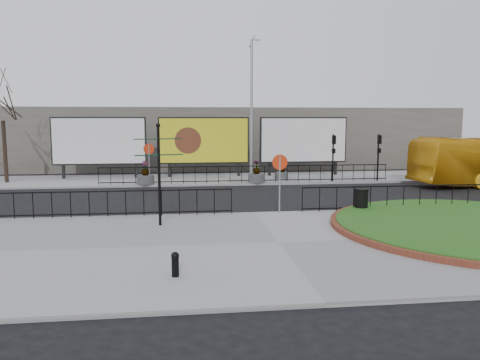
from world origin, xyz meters
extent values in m
plane|color=black|center=(0.00, 0.00, 0.00)|extent=(90.00, 90.00, 0.00)
cube|color=gray|center=(0.00, -5.00, 0.06)|extent=(30.00, 10.00, 0.12)
cube|color=gray|center=(0.00, 12.00, 0.06)|extent=(44.00, 6.00, 0.12)
cylinder|color=brown|center=(7.50, -4.00, 0.21)|extent=(10.40, 10.40, 0.18)
cylinder|color=#1B4C14|center=(7.50, -4.00, 0.23)|extent=(10.00, 10.00, 0.22)
cylinder|color=gray|center=(-5.00, 9.40, 1.32)|extent=(0.07, 0.07, 2.40)
cylinder|color=#B2280B|center=(-5.00, 9.40, 2.27)|extent=(0.64, 0.03, 0.64)
cylinder|color=white|center=(-5.00, 9.42, 2.27)|extent=(0.50, 0.03, 0.50)
cylinder|color=gray|center=(1.00, -0.40, 1.32)|extent=(0.07, 0.07, 2.40)
cylinder|color=#B2280B|center=(1.00, -0.40, 2.27)|extent=(0.64, 0.03, 0.64)
cylinder|color=white|center=(1.00, -0.38, 2.27)|extent=(0.50, 0.03, 0.50)
cube|color=black|center=(-10.90, 13.00, 0.62)|extent=(0.18, 0.18, 1.00)
cube|color=black|center=(-6.10, 13.00, 0.62)|extent=(0.18, 0.18, 1.00)
cube|color=black|center=(-8.50, 13.00, 2.62)|extent=(6.20, 0.25, 3.20)
cube|color=silver|center=(-8.50, 12.84, 2.62)|extent=(6.00, 0.06, 3.00)
cube|color=black|center=(-3.90, 13.00, 0.62)|extent=(0.18, 0.18, 1.00)
cube|color=black|center=(0.90, 13.00, 0.62)|extent=(0.18, 0.18, 1.00)
cube|color=black|center=(-1.50, 13.00, 2.62)|extent=(6.20, 0.25, 3.20)
cube|color=gold|center=(-1.50, 12.84, 2.62)|extent=(6.00, 0.06, 3.00)
cube|color=black|center=(3.10, 13.00, 0.62)|extent=(0.18, 0.18, 1.00)
cube|color=black|center=(7.90, 13.00, 0.62)|extent=(0.18, 0.18, 1.00)
cube|color=black|center=(5.50, 13.00, 2.62)|extent=(6.20, 0.25, 3.20)
cube|color=silver|center=(5.50, 12.84, 2.62)|extent=(6.00, 0.06, 3.00)
cylinder|color=gray|center=(1.50, 11.00, 4.62)|extent=(0.18, 0.18, 9.00)
cylinder|color=gray|center=(1.50, 11.00, 8.97)|extent=(0.43, 0.10, 0.77)
cube|color=gray|center=(1.85, 11.00, 9.07)|extent=(0.35, 0.15, 0.12)
cylinder|color=black|center=(6.50, 9.40, 1.62)|extent=(0.10, 0.10, 3.00)
cube|color=black|center=(6.50, 9.28, 2.77)|extent=(0.22, 0.18, 0.55)
cube|color=black|center=(6.50, 9.28, 2.07)|extent=(0.20, 0.16, 0.30)
cylinder|color=black|center=(9.50, 9.40, 1.62)|extent=(0.10, 0.10, 3.00)
cube|color=black|center=(9.50, 9.28, 2.77)|extent=(0.22, 0.18, 0.55)
cube|color=black|center=(9.50, 9.28, 2.07)|extent=(0.20, 0.16, 0.30)
cube|color=#645F58|center=(0.00, 22.00, 2.50)|extent=(40.00, 10.00, 5.00)
cylinder|color=black|center=(-3.85, -2.03, 1.93)|extent=(0.10, 0.10, 3.63)
sphere|color=black|center=(-3.85, -2.03, 3.80)|extent=(0.16, 0.16, 0.16)
cube|color=black|center=(-4.29, -2.12, 3.31)|extent=(0.86, 0.32, 0.03)
cube|color=black|center=(-3.42, -1.88, 3.31)|extent=(0.85, 0.43, 0.03)
cube|color=black|center=(-4.28, -2.16, 2.73)|extent=(0.86, 0.40, 0.03)
cube|color=black|center=(-3.40, -1.95, 2.73)|extent=(0.86, 0.32, 0.03)
cylinder|color=black|center=(-3.21, -7.90, 0.37)|extent=(0.18, 0.18, 0.51)
sphere|color=black|center=(-3.21, -7.90, 0.65)|extent=(0.20, 0.20, 0.20)
cylinder|color=black|center=(4.47, -0.60, 0.60)|extent=(0.57, 0.57, 0.95)
cylinder|color=black|center=(4.47, -0.60, 1.11)|extent=(0.62, 0.62, 0.06)
cylinder|color=#4C4C4F|center=(-5.24, 9.40, 0.40)|extent=(1.07, 1.07, 0.56)
imported|color=#1B4C14|center=(-5.24, 9.40, 1.11)|extent=(0.69, 0.69, 0.87)
cylinder|color=#4C4C4F|center=(1.60, 9.40, 0.39)|extent=(1.05, 1.05, 0.55)
imported|color=#1B4C14|center=(1.60, 9.40, 1.09)|extent=(0.61, 0.61, 0.84)
cylinder|color=#4C4C4F|center=(3.53, 11.00, 0.35)|extent=(0.89, 0.89, 0.46)
imported|color=#1B4C14|center=(3.53, 11.00, 1.06)|extent=(0.62, 0.62, 0.95)
camera|label=1|loc=(-2.99, -19.26, 3.97)|focal=35.00mm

